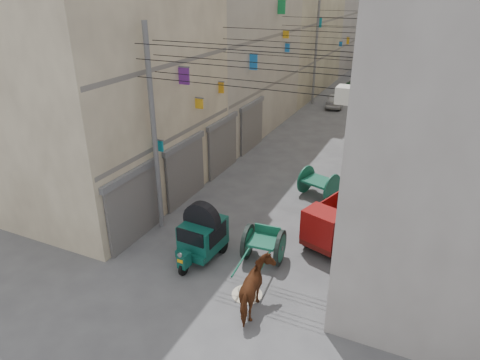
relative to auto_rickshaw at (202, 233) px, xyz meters
The scene contains 17 objects.
ground 5.01m from the auto_rickshaw, 78.41° to the right, with size 140.00×140.00×0.00m, color #454548.
building_row_left 30.63m from the auto_rickshaw, 103.45° to the left, with size 8.00×62.00×14.00m.
end_cap_building 61.44m from the auto_rickshaw, 89.08° to the left, with size 22.00×10.00×13.00m, color #B4AD8E.
shutters_left 6.31m from the auto_rickshaw, 117.78° to the left, with size 0.18×14.40×2.88m.
signboards 17.05m from the auto_rickshaw, 86.68° to the left, with size 8.22×40.52×5.67m.
ac_units 8.44m from the auto_rickshaw, 31.62° to the left, with size 0.70×6.55×3.35m.
utility_poles 12.59m from the auto_rickshaw, 85.37° to the left, with size 7.40×22.20×8.00m.
overhead_cables 11.24m from the auto_rickshaw, 84.12° to the left, with size 7.40×22.52×1.12m.
auto_rickshaw is the anchor object (origin of this frame).
tonga_cart 2.22m from the auto_rickshaw, 18.98° to the left, with size 1.45×2.95×1.30m.
mini_truck 4.89m from the auto_rickshaw, 33.52° to the left, with size 2.27×3.38×1.75m.
second_cart 6.99m from the auto_rickshaw, 69.12° to the left, with size 1.87×1.76×1.34m.
feed_sack 2.77m from the auto_rickshaw, 28.50° to the right, with size 0.62×0.49×0.31m, color beige.
horse 3.40m from the auto_rickshaw, 32.23° to the right, with size 0.87×1.90×1.60m, color brown.
distant_car_white 23.00m from the auto_rickshaw, 91.70° to the left, with size 1.33×3.30×1.12m, color silver.
distant_car_grey 19.68m from the auto_rickshaw, 80.82° to the left, with size 1.14×3.26×1.07m, color #4D5150.
distant_car_green 28.95m from the auto_rickshaw, 90.51° to the left, with size 1.54×3.79×1.10m, color #1E5933.
Camera 1 is at (5.76, -6.49, 9.09)m, focal length 32.00 mm.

